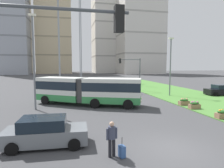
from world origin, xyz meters
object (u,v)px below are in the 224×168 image
Objects in this scene: streetlight_median at (170,64)px; streetlight_left at (34,58)px; car_grey_wagon at (46,132)px; pedestrian_crossing at (112,137)px; car_black_sedan at (221,90)px; car_navy_sedan at (64,86)px; flower_planter_3 at (184,102)px; traffic_light_near_left at (36,70)px; rolling_suitcase at (122,151)px; apartment_tower_centre at (106,33)px; apartment_tower_west at (13,20)px; flower_planter_1 at (223,114)px; traffic_light_far_right at (133,69)px; apartment_tower_westcentre at (54,31)px; articulated_bus at (88,90)px; apartment_tower_eastcentre at (140,36)px; flower_planter_2 at (194,105)px.

streetlight_left is at bearing -164.54° from streetlight_median.
pedestrian_crossing is at bearing -32.45° from car_grey_wagon.
car_black_sedan is 24.96m from car_navy_sedan.
car_navy_sedan is 20.73m from flower_planter_3.
traffic_light_near_left is 24.33m from streetlight_median.
pedestrian_crossing reaches higher than rolling_suitcase.
car_navy_sedan is at bearing -106.16° from apartment_tower_centre.
streetlight_left is at bearing -75.24° from apartment_tower_west.
flower_planter_1 is (-9.44, -10.64, -0.33)m from car_black_sedan.
traffic_light_far_right is 17.45m from streetlight_left.
traffic_light_far_right reaches higher than car_grey_wagon.
traffic_light_far_right is at bearing 97.88° from flower_planter_3.
rolling_suitcase is at bearing -84.98° from apartment_tower_westcentre.
streetlight_median is at bearing 54.58° from rolling_suitcase.
pedestrian_crossing is at bearing 156.04° from rolling_suitcase.
car_grey_wagon is at bearing 148.51° from rolling_suitcase.
apartment_tower_westcentre reaches higher than flower_planter_1.
articulated_bus is at bearing -163.00° from streetlight_median.
pedestrian_crossing is 23.90m from traffic_light_far_right.
apartment_tower_west is (-21.50, 81.60, 20.50)m from streetlight_left.
car_black_sedan and car_navy_sedan have the same top height.
flower_planter_3 is (10.26, 9.80, -0.58)m from pedestrian_crossing.
apartment_tower_west reaches higher than apartment_tower_eastcentre.
car_black_sedan is at bearing 37.32° from pedestrian_crossing.
flower_planter_2 is 100.02m from apartment_tower_westcentre.
car_navy_sedan reaches higher than flower_planter_2.
traffic_light_far_right reaches higher than car_black_sedan.
flower_planter_2 is (13.50, 5.94, -0.33)m from car_grey_wagon.
car_black_sedan is 11.77m from flower_planter_2.
rolling_suitcase is 10.83m from flower_planter_1.
apartment_tower_westcentre reaches higher than apartment_tower_eastcentre.
streetlight_median reaches higher than car_black_sedan.
flower_planter_2 is at bearing 23.77° from car_grey_wagon.
apartment_tower_centre reaches higher than rolling_suitcase.
articulated_bus reaches higher than flower_planter_1.
flower_planter_2 is (10.16, -4.57, -1.23)m from articulated_bus.
apartment_tower_westcentre is at bearing 92.16° from streetlight_left.
rolling_suitcase is 5.81m from traffic_light_near_left.
flower_planter_3 is at bearing -66.06° from apartment_tower_west.
apartment_tower_westcentre is 1.01× the size of apartment_tower_centre.
car_grey_wagon is at bearing -75.54° from apartment_tower_west.
apartment_tower_westcentre is at bearing 93.06° from car_grey_wagon.
articulated_bus is 11.07m from car_grey_wagon.
streetlight_left is (-2.33, 14.33, 0.81)m from traffic_light_near_left.
car_navy_sedan is 0.12× the size of apartment_tower_eastcentre.
rolling_suitcase is 95.40m from apartment_tower_eastcentre.
traffic_light_near_left is at bearing -85.67° from car_grey_wagon.
flower_planter_1 is 1.00× the size of flower_planter_2.
rolling_suitcase is 100.37m from apartment_tower_west.
rolling_suitcase is at bearing -125.42° from streetlight_median.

